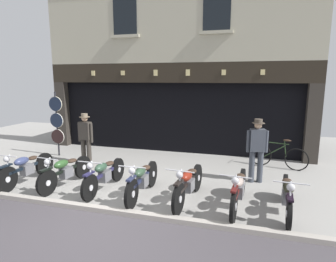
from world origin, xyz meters
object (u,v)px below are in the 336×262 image
salesman_left (86,136)px  tyre_sign_pole (57,121)px  motorcycle_center_left (104,174)px  shopkeeper_center (257,148)px  motorcycle_center_right (188,183)px  motorcycle_right (239,189)px  motorcycle_far_left (26,168)px  leaning_bicycle (278,156)px  advert_board_near (210,106)px  motorcycle_center (142,179)px  motorcycle_far_right (287,195)px  motorcycle_left (65,171)px

salesman_left → tyre_sign_pole: 1.61m
motorcycle_center_left → tyre_sign_pole: bearing=-36.5°
salesman_left → shopkeeper_center: bearing=-178.2°
motorcycle_center_right → motorcycle_right: 1.10m
motorcycle_far_left → salesman_left: salesman_left is taller
leaning_bicycle → motorcycle_far_left: bearing=132.9°
motorcycle_center_left → leaning_bicycle: leaning_bicycle is taller
motorcycle_center_left → advert_board_near: bearing=-113.8°
motorcycle_center_right → motorcycle_center: bearing=6.9°
motorcycle_far_left → shopkeeper_center: bearing=-162.4°
motorcycle_center_right → motorcycle_right: (1.10, -0.03, -0.00)m
motorcycle_center_left → advert_board_near: (1.99, 4.25, 1.35)m
leaning_bicycle → motorcycle_center: bearing=151.3°
motorcycle_center → motorcycle_far_right: bearing=179.8°
motorcycle_center_left → salesman_left: 2.65m
motorcycle_center_left → tyre_sign_pole: size_ratio=0.87×
motorcycle_center_right → motorcycle_right: motorcycle_center_right is taller
motorcycle_right → shopkeeper_center: size_ratio=1.18×
shopkeeper_center → advert_board_near: bearing=-69.4°
motorcycle_center_right → motorcycle_far_right: size_ratio=1.02×
motorcycle_left → motorcycle_center_right: size_ratio=0.96×
motorcycle_right → motorcycle_far_right: (0.97, 0.03, -0.02)m
motorcycle_left → shopkeeper_center: size_ratio=1.14×
motorcycle_right → shopkeeper_center: shopkeeper_center is taller
advert_board_near → motorcycle_left: bearing=-125.7°
motorcycle_left → shopkeeper_center: 5.03m
motorcycle_right → leaning_bicycle: (1.06, 3.30, -0.06)m
motorcycle_left → salesman_left: bearing=-67.0°
motorcycle_left → motorcycle_center_left: 1.09m
tyre_sign_pole → leaning_bicycle: size_ratio=1.33×
leaning_bicycle → salesman_left: bearing=117.5°
motorcycle_far_right → shopkeeper_center: (-0.60, 1.73, 0.54)m
salesman_left → motorcycle_center_right: bearing=157.4°
motorcycle_left → tyre_sign_pole: tyre_sign_pole is taller
motorcycle_far_right → tyre_sign_pole: (-7.41, 2.56, 0.86)m
motorcycle_center → motorcycle_far_right: (3.16, 0.02, -0.02)m
motorcycle_left → motorcycle_center_right: bearing=-175.3°
motorcycle_center_right → salesman_left: bearing=-22.2°
motorcycle_far_left → leaning_bicycle: bearing=-152.4°
salesman_left → motorcycle_far_right: bearing=166.2°
shopkeeper_center → leaning_bicycle: shopkeeper_center is taller
motorcycle_center → tyre_sign_pole: tyre_sign_pole is taller
leaning_bicycle → motorcycle_far_right: bearing=-165.6°
motorcycle_center → motorcycle_far_right: 3.16m
motorcycle_right → motorcycle_far_right: 0.97m
motorcycle_center_right → motorcycle_right: bearing=-176.3°
motorcycle_center → shopkeeper_center: 3.15m
motorcycle_center → shopkeeper_center: bearing=-146.3°
motorcycle_center_left → motorcycle_far_left: bearing=4.8°
motorcycle_far_right → tyre_sign_pole: bearing=-16.0°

